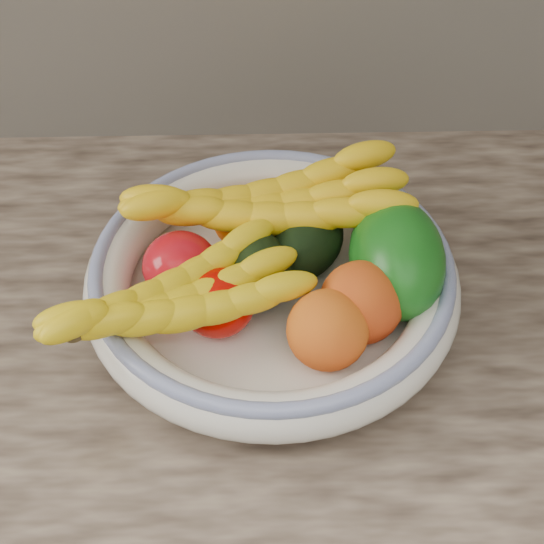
{
  "coord_description": "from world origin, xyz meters",
  "views": [
    {
      "loc": [
        -0.01,
        1.06,
        1.58
      ],
      "look_at": [
        0.0,
        1.66,
        0.96
      ],
      "focal_mm": 55.0,
      "sensor_mm": 36.0,
      "label": 1
    }
  ],
  "objects_px": {
    "fruit_bowl": "(272,280)",
    "green_mango": "(396,258)",
    "banana_bunch_back": "(266,210)",
    "banana_bunch_front": "(175,305)"
  },
  "relations": [
    {
      "from": "fruit_bowl",
      "to": "green_mango",
      "type": "distance_m",
      "value": 0.13
    },
    {
      "from": "banana_bunch_back",
      "to": "banana_bunch_front",
      "type": "height_order",
      "value": "banana_bunch_back"
    },
    {
      "from": "green_mango",
      "to": "banana_bunch_back",
      "type": "bearing_deg",
      "value": 150.43
    },
    {
      "from": "fruit_bowl",
      "to": "green_mango",
      "type": "relative_size",
      "value": 2.65
    },
    {
      "from": "green_mango",
      "to": "banana_bunch_back",
      "type": "relative_size",
      "value": 0.46
    },
    {
      "from": "fruit_bowl",
      "to": "banana_bunch_front",
      "type": "xyz_separation_m",
      "value": [
        -0.09,
        -0.06,
        0.03
      ]
    },
    {
      "from": "banana_bunch_front",
      "to": "fruit_bowl",
      "type": "bearing_deg",
      "value": 6.56
    },
    {
      "from": "banana_bunch_back",
      "to": "banana_bunch_front",
      "type": "bearing_deg",
      "value": -132.85
    },
    {
      "from": "green_mango",
      "to": "banana_bunch_front",
      "type": "xyz_separation_m",
      "value": [
        -0.22,
        -0.06,
        0.01
      ]
    },
    {
      "from": "banana_bunch_front",
      "to": "banana_bunch_back",
      "type": "bearing_deg",
      "value": 27.82
    }
  ]
}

